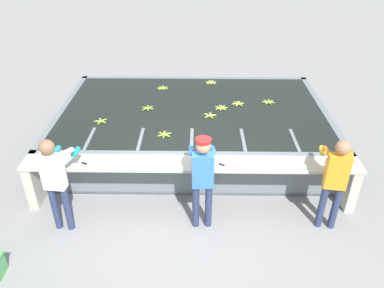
{
  "coord_description": "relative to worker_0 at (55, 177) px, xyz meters",
  "views": [
    {
      "loc": [
        0.09,
        -4.79,
        4.3
      ],
      "look_at": [
        0.0,
        1.22,
        0.6
      ],
      "focal_mm": 35.0,
      "sensor_mm": 36.0,
      "label": 1
    }
  ],
  "objects": [
    {
      "name": "banana_bunch_floating_8",
      "position": [
        1.5,
        1.46,
        -0.1
      ],
      "size": [
        0.27,
        0.28,
        0.08
      ],
      "color": "#7FAD33",
      "rests_on": "wash_tank"
    },
    {
      "name": "banana_bunch_floating_4",
      "position": [
        2.6,
        2.58,
        -0.1
      ],
      "size": [
        0.28,
        0.28,
        0.08
      ],
      "color": "#9EC642",
      "rests_on": "wash_tank"
    },
    {
      "name": "worker_2",
      "position": [
        4.18,
        0.1,
        -0.02
      ],
      "size": [
        0.48,
        0.73,
        1.61
      ],
      "color": "navy",
      "rests_on": "ground"
    },
    {
      "name": "banana_bunch_floating_3",
      "position": [
        1.07,
        2.54,
        -0.1
      ],
      "size": [
        0.28,
        0.28,
        0.08
      ],
      "color": "#75A333",
      "rests_on": "wash_tank"
    },
    {
      "name": "banana_bunch_floating_5",
      "position": [
        1.3,
        3.6,
        -0.1
      ],
      "size": [
        0.28,
        0.28,
        0.08
      ],
      "color": "#7FAD33",
      "rests_on": "wash_tank"
    },
    {
      "name": "knife_1",
      "position": [
        2.57,
        0.48,
        -0.11
      ],
      "size": [
        0.32,
        0.2,
        0.02
      ],
      "color": "silver",
      "rests_on": "work_ledge"
    },
    {
      "name": "worker_0",
      "position": [
        0.0,
        0.0,
        0.0
      ],
      "size": [
        0.45,
        0.73,
        1.63
      ],
      "color": "navy",
      "rests_on": "ground"
    },
    {
      "name": "banana_bunch_floating_7",
      "position": [
        2.36,
        2.23,
        -0.1
      ],
      "size": [
        0.27,
        0.28,
        0.08
      ],
      "color": "#9EC642",
      "rests_on": "wash_tank"
    },
    {
      "name": "banana_bunch_floating_1",
      "position": [
        2.43,
        3.95,
        -0.1
      ],
      "size": [
        0.28,
        0.27,
        0.08
      ],
      "color": "#9EC642",
      "rests_on": "wash_tank"
    },
    {
      "name": "wash_tank",
      "position": [
        2.01,
        2.56,
        -0.55
      ],
      "size": [
        5.54,
        3.55,
        0.86
      ],
      "color": "slate",
      "rests_on": "ground"
    },
    {
      "name": "banana_bunch_floating_2",
      "position": [
        0.23,
        1.96,
        -0.1
      ],
      "size": [
        0.27,
        0.28,
        0.08
      ],
      "color": "#7FAD33",
      "rests_on": "wash_tank"
    },
    {
      "name": "ground_plane",
      "position": [
        2.01,
        0.35,
        -0.98
      ],
      "size": [
        80.0,
        80.0,
        0.0
      ],
      "primitive_type": "plane",
      "color": "gray",
      "rests_on": "ground"
    },
    {
      "name": "banana_bunch_floating_6",
      "position": [
        3.63,
        2.88,
        -0.1
      ],
      "size": [
        0.28,
        0.28,
        0.08
      ],
      "color": "#7FAD33",
      "rests_on": "wash_tank"
    },
    {
      "name": "work_ledge",
      "position": [
        2.01,
        0.58,
        -0.34
      ],
      "size": [
        5.54,
        0.45,
        0.86
      ],
      "color": "#B7B2A3",
      "rests_on": "ground"
    },
    {
      "name": "banana_bunch_floating_0",
      "position": [
        2.97,
        2.79,
        -0.1
      ],
      "size": [
        0.28,
        0.28,
        0.08
      ],
      "color": "#9EC642",
      "rests_on": "wash_tank"
    },
    {
      "name": "worker_1",
      "position": [
        2.19,
        0.09,
        0.0
      ],
      "size": [
        0.42,
        0.72,
        1.62
      ],
      "color": "navy",
      "rests_on": "ground"
    },
    {
      "name": "knife_0",
      "position": [
        0.35,
        0.49,
        -0.11
      ],
      "size": [
        0.34,
        0.16,
        0.02
      ],
      "color": "silver",
      "rests_on": "work_ledge"
    }
  ]
}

